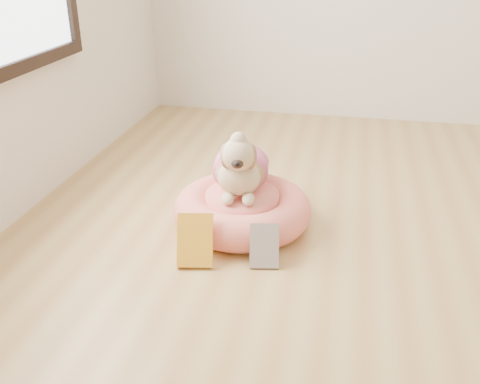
% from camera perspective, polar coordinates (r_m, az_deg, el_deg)
% --- Properties ---
extents(pet_bed, '(0.62, 0.62, 0.16)m').
position_cam_1_polar(pet_bed, '(2.41, 0.25, -1.88)').
color(pet_bed, '#FF6463').
rests_on(pet_bed, floor).
extents(dog, '(0.36, 0.47, 0.32)m').
position_cam_1_polar(dog, '(2.34, 0.03, 3.81)').
color(dog, brown).
rests_on(dog, pet_bed).
extents(book_yellow, '(0.16, 0.16, 0.20)m').
position_cam_1_polar(book_yellow, '(2.13, -4.81, -5.14)').
color(book_yellow, yellow).
rests_on(book_yellow, floor).
extents(book_white, '(0.13, 0.12, 0.16)m').
position_cam_1_polar(book_white, '(2.13, 2.60, -5.75)').
color(book_white, white).
rests_on(book_white, floor).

